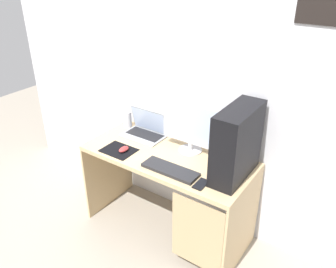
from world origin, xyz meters
TOP-DOWN VIEW (x-y plane):
  - ground_plane at (0.00, 0.00)m, footprint 8.00×8.00m
  - wall_back at (0.00, 0.34)m, footprint 4.00×0.05m
  - desk at (0.02, -0.01)m, footprint 1.32×0.60m
  - pc_tower at (0.53, 0.04)m, footprint 0.18×0.47m
  - monitor at (0.11, 0.14)m, footprint 0.48×0.18m
  - laptop at (-0.34, 0.16)m, footprint 0.35×0.22m
  - speaker at (-0.56, 0.19)m, footprint 0.07×0.07m
  - keyboard at (0.14, -0.18)m, footprint 0.42×0.14m
  - mousepad at (-0.35, -0.17)m, footprint 0.26×0.20m
  - mouse_left at (-0.31, -0.16)m, footprint 0.06×0.10m
  - cell_phone at (0.40, -0.20)m, footprint 0.07×0.13m

SIDE VIEW (x-z plane):
  - ground_plane at x=0.00m, z-range 0.00..0.00m
  - desk at x=0.02m, z-range 0.21..0.95m
  - mousepad at x=-0.35m, z-range 0.74..0.74m
  - cell_phone at x=0.40m, z-range 0.74..0.75m
  - keyboard at x=0.14m, z-range 0.74..0.76m
  - mouse_left at x=-0.31m, z-range 0.74..0.78m
  - laptop at x=-0.34m, z-range 0.67..0.90m
  - speaker at x=-0.56m, z-range 0.74..0.89m
  - monitor at x=0.11m, z-range 0.74..1.15m
  - pc_tower at x=0.53m, z-range 0.74..1.24m
  - wall_back at x=0.00m, z-range 0.00..2.60m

